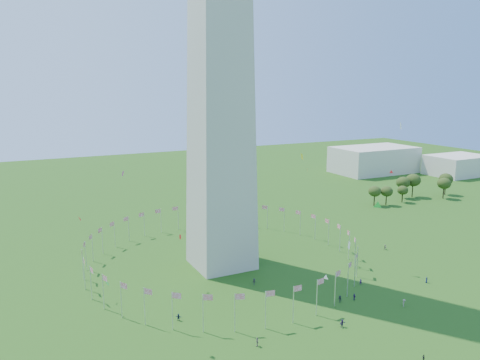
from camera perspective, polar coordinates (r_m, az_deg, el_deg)
name	(u,v)px	position (r m, az deg, el deg)	size (l,w,h in m)	color
ground	(319,344)	(105.88, 9.56, -19.11)	(600.00, 600.00, 0.00)	#1D4510
flag_ring	(222,251)	(143.39, -2.27, -8.59)	(80.24, 80.24, 9.00)	silver
gov_building_east_a	(374,160)	(306.28, 15.99, 2.40)	(50.00, 30.00, 16.00)	beige
gov_building_east_b	(458,165)	(315.43, 25.04, 1.65)	(35.00, 25.00, 12.00)	beige
crowd	(359,319)	(115.52, 14.34, -16.06)	(100.43, 70.89, 1.97)	maroon
kites_aloft	(310,214)	(123.39, 8.52, -4.11)	(90.89, 70.46, 41.21)	green
tree_line_east	(415,189)	(239.72, 20.54, -1.02)	(53.41, 15.94, 11.26)	#354D19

